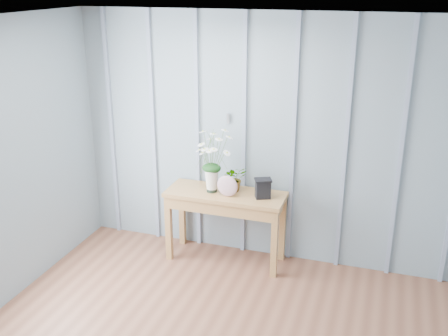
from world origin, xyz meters
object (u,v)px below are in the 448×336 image
(daisy_vase, at_px, (212,153))
(carved_box, at_px, (263,188))
(sideboard, at_px, (226,203))
(felt_disc_vessel, at_px, (227,186))

(daisy_vase, height_order, carved_box, daisy_vase)
(sideboard, distance_m, felt_disc_vessel, 0.24)
(daisy_vase, height_order, felt_disc_vessel, daisy_vase)
(sideboard, height_order, carved_box, carved_box)
(sideboard, height_order, felt_disc_vessel, felt_disc_vessel)
(felt_disc_vessel, relative_size, carved_box, 1.10)
(sideboard, relative_size, felt_disc_vessel, 5.54)
(daisy_vase, bearing_deg, felt_disc_vessel, -19.70)
(sideboard, xyz_separation_m, daisy_vase, (-0.14, -0.02, 0.52))
(carved_box, bearing_deg, felt_disc_vessel, -167.77)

